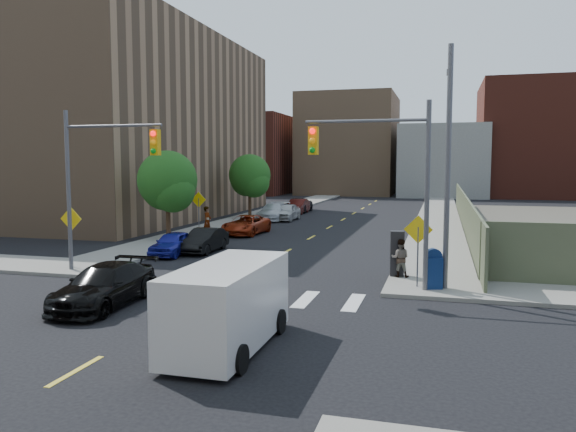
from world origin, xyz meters
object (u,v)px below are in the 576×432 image
Objects in this scene: black_sedan at (105,286)px; parked_car_silver at (274,212)px; cargo_van at (230,303)px; payphone at (397,253)px; parked_car_maroon at (298,206)px; mailbox at (433,269)px; parked_car_blue at (173,243)px; parked_car_black at (205,240)px; parked_car_red at (246,225)px; parked_car_grey at (297,205)px; pedestrian_east at (400,258)px; parked_car_white at (286,212)px; pedestrian_west at (207,221)px.

parked_car_silver is at bearing 93.36° from black_sedan.
payphone is at bearing 70.40° from cargo_van.
mailbox reaches higher than parked_car_maroon.
parked_car_silver reaches higher than parked_car_maroon.
parked_car_silver is 1.04× the size of black_sedan.
parked_car_black reaches higher than parked_car_blue.
parked_car_red is 0.96× the size of parked_car_grey.
pedestrian_east reaches higher than parked_car_maroon.
parked_car_white is 0.86× the size of parked_car_grey.
parked_car_maroon reaches higher than parked_car_black.
parked_car_red is at bearing 82.82° from parked_car_blue.
mailbox reaches higher than parked_car_silver.
cargo_van is (7.36, -21.79, 0.52)m from parked_car_red.
parked_car_white is at bearing 103.15° from cargo_van.
parked_car_red is 3.11× the size of mailbox.
payphone is (11.65, -3.02, 0.46)m from parked_car_blue.
payphone reaches higher than parked_car_white.
parked_car_red is at bearing 93.27° from black_sedan.
mailbox is (12.22, -23.68, 0.17)m from parked_car_white.
parked_car_red is 0.94× the size of parked_car_silver.
parked_car_silver is at bearing -93.72° from parked_car_maroon.
pedestrian_east is (10.89, -21.88, 0.22)m from parked_car_white.
parked_car_grey is 3.25× the size of mailbox.
payphone reaches higher than parked_car_blue.
black_sedan reaches higher than parked_car_grey.
payphone reaches higher than parked_car_red.
parked_car_maroon is at bearing 84.94° from parked_car_silver.
pedestrian_east is at bearing -17.62° from parked_car_blue.
parked_car_grey reaches higher than parked_car_red.
parked_car_grey is at bearing 93.00° from parked_car_black.
mailbox is at bearing -23.25° from parked_car_blue.
parked_car_silver is 28.59m from black_sedan.
parked_car_black is 0.79× the size of cargo_van.
cargo_van is 2.58× the size of pedestrian_west.
pedestrian_east reaches higher than parked_car_black.
parked_car_blue is 0.76× the size of black_sedan.
parked_car_silver is at bearing -169.31° from parked_car_white.
cargo_van is (6.99, -14.17, 0.53)m from parked_car_black.
parked_car_blue is at bearing -90.90° from parked_car_maroon.
parked_car_silver is 2.67× the size of payphone.
payphone is at bearing -68.25° from parked_car_maroon.
parked_car_white is (-0.24, 17.23, 0.07)m from parked_car_black.
parked_car_blue is 0.94× the size of parked_car_black.
cargo_van is at bearing 69.21° from pedestrian_east.
payphone is (10.50, -4.42, 0.44)m from parked_car_black.
payphone is (-1.47, 2.03, 0.20)m from mailbox.
parked_car_white reaches higher than parked_car_grey.
parked_car_red is 16.48m from pedestrian_east.
parked_car_silver is 1.02× the size of parked_car_grey.
cargo_van is 10.21m from pedestrian_east.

